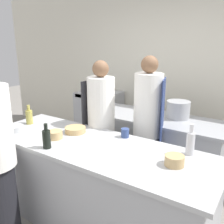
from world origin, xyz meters
TOP-DOWN VIEW (x-y plane):
  - ground_plane at (0.00, 0.00)m, footprint 16.00×16.00m
  - wall_back at (0.00, 2.13)m, footprint 8.00×0.06m
  - prep_counter at (0.00, 0.00)m, footprint 2.51×0.86m
  - pass_counter at (0.15, 1.20)m, footprint 1.90×0.71m
  - oven_range at (-1.24, 1.77)m, footprint 0.72×0.62m
  - chef_at_stove at (0.24, 0.75)m, footprint 0.38×0.37m
  - chef_at_pass_far at (-0.28, 0.53)m, footprint 0.35×0.33m
  - bottle_olive_oil at (-1.04, 0.06)m, footprint 0.08×0.08m
  - bottle_vinegar at (-0.30, -0.32)m, footprint 0.08×0.08m
  - bottle_wine at (0.88, 0.30)m, footprint 0.08×0.08m
  - bowl_mixing_large at (-0.42, -0.10)m, footprint 0.16×0.16m
  - bowl_prep_small at (-0.97, -0.21)m, footprint 0.20×0.20m
  - bowl_ceramic_blue at (0.84, 0.03)m, footprint 0.16×0.16m
  - bowl_wooden_salad at (-0.36, 0.15)m, footprint 0.23×0.23m
  - cup at (0.18, 0.34)m, footprint 0.09×0.09m
  - stockpot at (0.41, 1.32)m, footprint 0.31×0.31m

SIDE VIEW (x-z plane):
  - ground_plane at x=0.00m, z-range 0.00..0.00m
  - pass_counter at x=0.15m, z-range 0.00..0.91m
  - prep_counter at x=0.00m, z-range 0.00..0.91m
  - oven_range at x=-1.24m, z-range 0.00..1.00m
  - chef_at_pass_far at x=-0.28m, z-range 0.01..1.69m
  - chef_at_stove at x=0.24m, z-range 0.01..1.76m
  - bowl_wooden_salad at x=-0.36m, z-range 0.91..0.97m
  - bowl_prep_small at x=-0.97m, z-range 0.91..0.97m
  - bowl_mixing_large at x=-0.42m, z-range 0.91..0.99m
  - bowl_ceramic_blue at x=0.84m, z-range 0.91..0.99m
  - cup at x=0.18m, z-range 0.91..1.00m
  - bottle_olive_oil at x=-1.04m, z-range 0.88..1.12m
  - bottle_vinegar at x=-0.30m, z-range 0.88..1.13m
  - stockpot at x=0.41m, z-range 0.91..1.14m
  - bottle_wine at x=0.88m, z-range 0.88..1.17m
  - wall_back at x=0.00m, z-range 0.00..2.80m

